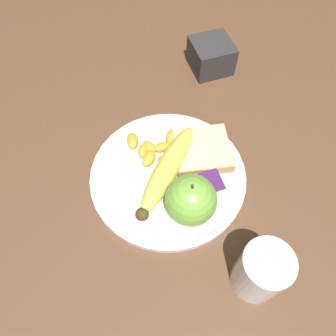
% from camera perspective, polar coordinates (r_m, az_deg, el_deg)
% --- Properties ---
extents(ground_plane, '(3.00, 3.00, 0.00)m').
position_cam_1_polar(ground_plane, '(0.58, 0.00, -1.63)').
color(ground_plane, brown).
extents(plate, '(0.27, 0.27, 0.01)m').
position_cam_1_polar(plate, '(0.57, 0.00, -1.24)').
color(plate, silver).
rests_on(plate, ground_plane).
extents(juice_glass, '(0.07, 0.07, 0.10)m').
position_cam_1_polar(juice_glass, '(0.49, 15.77, -17.06)').
color(juice_glass, silver).
rests_on(juice_glass, ground_plane).
extents(apple, '(0.08, 0.08, 0.09)m').
position_cam_1_polar(apple, '(0.50, 3.99, -5.59)').
color(apple, '#72B23D').
rests_on(apple, plate).
extents(banana, '(0.16, 0.16, 0.04)m').
position_cam_1_polar(banana, '(0.55, -0.39, -0.71)').
color(banana, '#E0CC4C').
rests_on(banana, plate).
extents(bread_slice, '(0.12, 0.11, 0.02)m').
position_cam_1_polar(bread_slice, '(0.59, 5.91, 3.14)').
color(bread_slice, '#AB8751').
rests_on(bread_slice, plate).
extents(fork, '(0.20, 0.03, 0.00)m').
position_cam_1_polar(fork, '(0.57, -0.67, -0.34)').
color(fork, silver).
rests_on(fork, plate).
extents(jam_packet, '(0.05, 0.04, 0.02)m').
position_cam_1_polar(jam_packet, '(0.55, 6.77, -3.01)').
color(jam_packet, silver).
rests_on(jam_packet, plate).
extents(orange_segment_0, '(0.03, 0.03, 0.02)m').
position_cam_1_polar(orange_segment_0, '(0.59, -3.31, 3.66)').
color(orange_segment_0, '#F9A32D').
rests_on(orange_segment_0, plate).
extents(orange_segment_1, '(0.03, 0.04, 0.02)m').
position_cam_1_polar(orange_segment_1, '(0.60, -6.21, 4.74)').
color(orange_segment_1, '#F9A32D').
rests_on(orange_segment_1, plate).
extents(orange_segment_2, '(0.03, 0.02, 0.02)m').
position_cam_1_polar(orange_segment_2, '(0.59, -1.11, 3.64)').
color(orange_segment_2, '#F9A32D').
rests_on(orange_segment_2, plate).
extents(orange_segment_3, '(0.04, 0.04, 0.02)m').
position_cam_1_polar(orange_segment_3, '(0.58, -3.34, 1.69)').
color(orange_segment_3, '#F9A32D').
rests_on(orange_segment_3, plate).
extents(orange_segment_4, '(0.03, 0.03, 0.02)m').
position_cam_1_polar(orange_segment_4, '(0.57, -0.32, 1.14)').
color(orange_segment_4, '#F9A32D').
rests_on(orange_segment_4, plate).
extents(orange_segment_5, '(0.03, 0.03, 0.02)m').
position_cam_1_polar(orange_segment_5, '(0.59, -4.41, 2.98)').
color(orange_segment_5, '#F9A32D').
rests_on(orange_segment_5, plate).
extents(orange_segment_6, '(0.03, 0.04, 0.02)m').
position_cam_1_polar(orange_segment_6, '(0.60, 0.60, 5.35)').
color(orange_segment_6, '#F9A32D').
rests_on(orange_segment_6, plate).
extents(condiment_caddy, '(0.08, 0.08, 0.06)m').
position_cam_1_polar(condiment_caddy, '(0.74, 7.50, 18.81)').
color(condiment_caddy, '#2D2D2D').
rests_on(condiment_caddy, ground_plane).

